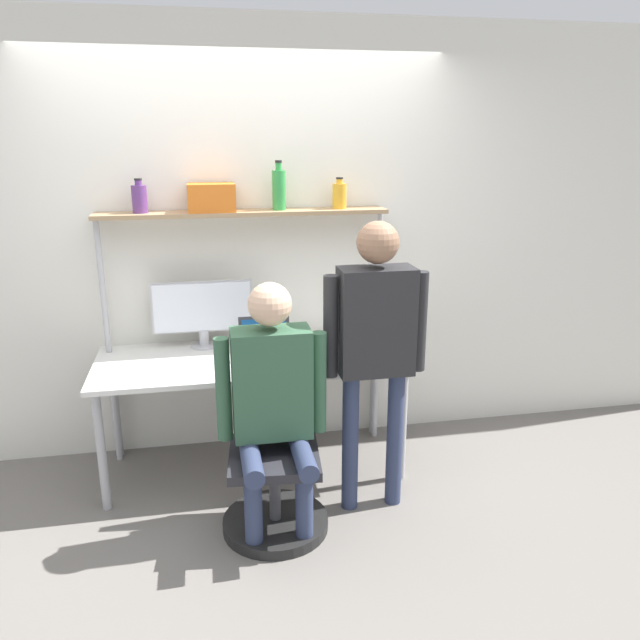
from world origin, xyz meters
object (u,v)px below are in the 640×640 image
monitor (203,310)px  bottle_green (279,189)px  person_seated (273,393)px  storage_box (211,197)px  office_chair (275,478)px  laptop (266,351)px  cell_phone (310,361)px  person_standing (375,333)px  bottle_purple (139,198)px  bottle_amber (339,195)px

monitor → bottle_green: (0.49, 0.00, 0.73)m
monitor → person_seated: 1.00m
storage_box → office_chair: bearing=-74.9°
monitor → office_chair: monitor is taller
person_seated → monitor: bearing=109.2°
laptop → storage_box: (-0.26, 0.37, 0.85)m
cell_phone → person_standing: 0.56m
bottle_purple → bottle_amber: (1.19, 0.00, -0.00)m
laptop → bottle_purple: size_ratio=1.51×
office_chair → bottle_green: (0.16, 0.88, 1.43)m
bottle_green → storage_box: bottle_green is taller
bottle_purple → person_standing: bearing=-33.7°
cell_phone → bottle_purple: size_ratio=0.76×
cell_phone → storage_box: 1.13m
cell_phone → person_standing: size_ratio=0.09×
cell_phone → bottle_amber: bearing=57.6°
monitor → person_standing: bearing=-42.2°
monitor → person_standing: (0.88, -0.80, 0.05)m
person_standing → bottle_purple: bearing=146.3°
bottle_purple → storage_box: 0.41m
bottle_purple → bottle_amber: size_ratio=1.05×
storage_box → person_seated: bearing=-75.9°
person_seated → bottle_green: bottle_green is taller
person_standing → storage_box: (-0.79, 0.80, 0.64)m
cell_phone → monitor: bearing=146.0°
cell_phone → bottle_amber: 1.04m
office_chair → person_seated: bearing=-95.0°
cell_phone → person_standing: person_standing is taller
bottle_amber → laptop: bearing=-144.0°
monitor → person_standing: size_ratio=0.38×
laptop → person_seated: bearing=-92.7°
monitor → laptop: 0.54m
person_standing → person_seated: bearing=-167.3°
bottle_amber → monitor: bearing=-179.9°
office_chair → person_standing: (0.56, 0.08, 0.75)m
laptop → bottle_green: bearing=69.2°
bottle_purple → bottle_amber: 1.19m
laptop → monitor: bearing=133.1°
monitor → person_seated: (0.32, -0.93, -0.19)m
office_chair → bottle_purple: size_ratio=4.55×
laptop → person_standing: bearing=-38.8°
laptop → storage_box: 0.96m
monitor → bottle_purple: size_ratio=3.11×
monitor → cell_phone: monitor is taller
laptop → person_standing: 0.72m
person_seated → bottle_purple: 1.43m
person_seated → bottle_purple: bearing=124.7°
person_standing → bottle_green: bearing=116.0°
monitor → storage_box: bearing=1.3°
office_chair → storage_box: (-0.24, 0.88, 1.39)m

